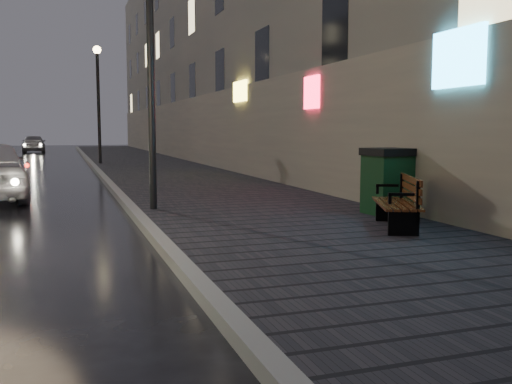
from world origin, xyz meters
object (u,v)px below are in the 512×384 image
lamp_near (150,33)px  lamp_far (98,90)px  car_far (34,144)px  trash_bin (388,181)px  bench (400,202)px

lamp_near → lamp_far: (0.00, 16.00, 0.00)m
lamp_near → car_far: lamp_near is taller
trash_bin → car_far: bearing=98.3°
bench → lamp_near: bearing=157.3°
lamp_far → bench: 19.92m
lamp_far → lamp_near: bearing=-90.0°
lamp_near → bench: 5.60m
lamp_near → bench: bearing=-45.8°
lamp_near → trash_bin: 5.23m
trash_bin → car_far: trash_bin is taller
car_far → bench: bearing=99.7°
lamp_far → car_far: lamp_far is taller
lamp_far → car_far: 18.23m
lamp_near → trash_bin: size_ratio=4.39×
trash_bin → lamp_far: bearing=98.7°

